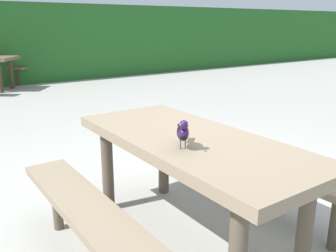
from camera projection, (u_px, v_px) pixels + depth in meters
name	position (u px, v px, depth m)	size (l,w,h in m)	color
ground_plane	(198.00, 211.00, 2.89)	(60.00, 60.00, 0.00)	#A3A099
picnic_table_foreground	(190.00, 163.00, 2.38)	(1.69, 1.81, 0.74)	#84725B
bird_grackle	(183.00, 132.00, 2.07)	(0.17, 0.26, 0.18)	black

